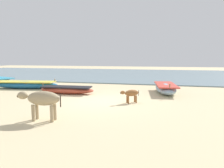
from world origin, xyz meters
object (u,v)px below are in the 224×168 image
fishing_boat_6 (67,90)px  calf_near_brown (131,94)px  fishing_boat_0 (25,84)px  fishing_boat_1 (166,88)px  cow_adult_dun (42,99)px

fishing_boat_6 → calf_near_brown: bearing=156.7°
calf_near_brown → fishing_boat_6: bearing=-54.6°
fishing_boat_0 → calf_near_brown: (8.01, -2.74, 0.18)m
fishing_boat_0 → fishing_boat_1: bearing=-5.5°
fishing_boat_1 → fishing_boat_6: fishing_boat_1 is taller
fishing_boat_1 → cow_adult_dun: 7.83m
fishing_boat_0 → fishing_boat_1: size_ratio=1.49×
fishing_boat_1 → cow_adult_dun: bearing=-40.2°
fishing_boat_6 → cow_adult_dun: bearing=104.6°
fishing_boat_1 → fishing_boat_6: size_ratio=0.96×
cow_adult_dun → calf_near_brown: cow_adult_dun is taller
fishing_boat_1 → calf_near_brown: fishing_boat_1 is taller
fishing_boat_6 → calf_near_brown: size_ratio=3.81×
fishing_boat_6 → calf_near_brown: (4.17, -1.58, 0.22)m
fishing_boat_6 → cow_adult_dun: 5.15m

